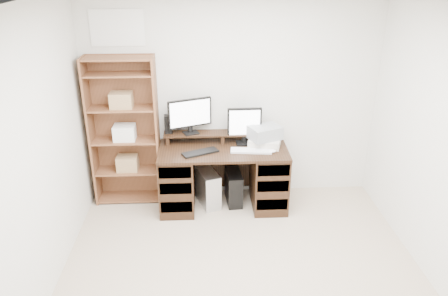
{
  "coord_description": "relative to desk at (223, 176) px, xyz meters",
  "views": [
    {
      "loc": [
        -0.35,
        -3.01,
        2.81
      ],
      "look_at": [
        -0.12,
        1.43,
        0.85
      ],
      "focal_mm": 35.0,
      "sensor_mm": 36.0,
      "label": 1
    }
  ],
  "objects": [
    {
      "name": "tower_black",
      "position": [
        0.13,
        0.05,
        -0.19
      ],
      "size": [
        0.2,
        0.42,
        0.4
      ],
      "rotation": [
        0.0,
        0.0,
        0.08
      ],
      "color": "black",
      "rests_on": "ground"
    },
    {
      "name": "basket",
      "position": [
        0.49,
        0.06,
        0.53
      ],
      "size": [
        0.43,
        0.38,
        0.15
      ],
      "primitive_type": "cube",
      "rotation": [
        0.0,
        0.0,
        0.41
      ],
      "color": "gray",
      "rests_on": "printer"
    },
    {
      "name": "mouse",
      "position": [
        0.55,
        -0.14,
        0.38
      ],
      "size": [
        0.1,
        0.07,
        0.04
      ],
      "primitive_type": "ellipsoid",
      "rotation": [
        0.0,
        0.0,
        0.14
      ],
      "color": "white",
      "rests_on": "desk"
    },
    {
      "name": "keyboard_white",
      "position": [
        0.32,
        -0.1,
        0.37
      ],
      "size": [
        0.48,
        0.19,
        0.02
      ],
      "primitive_type": "cube",
      "rotation": [
        0.0,
        0.0,
        -0.1
      ],
      "color": "silver",
      "rests_on": "desk"
    },
    {
      "name": "monitor_small",
      "position": [
        0.26,
        0.14,
        0.6
      ],
      "size": [
        0.4,
        0.15,
        0.44
      ],
      "rotation": [
        0.0,
        0.0,
        0.02
      ],
      "color": "black",
      "rests_on": "desk"
    },
    {
      "name": "bookshelf",
      "position": [
        -1.16,
        0.21,
        0.53
      ],
      "size": [
        0.8,
        0.3,
        1.8
      ],
      "color": "brown",
      "rests_on": "ground"
    },
    {
      "name": "room",
      "position": [
        0.12,
        -1.64,
        0.86
      ],
      "size": [
        3.54,
        4.04,
        2.54
      ],
      "color": "#BCA78D",
      "rests_on": "ground"
    },
    {
      "name": "monitor_wide",
      "position": [
        -0.38,
        0.21,
        0.72
      ],
      "size": [
        0.51,
        0.22,
        0.42
      ],
      "rotation": [
        0.0,
        0.0,
        0.37
      ],
      "color": "black",
      "rests_on": "riser_shelf"
    },
    {
      "name": "riser_shelf",
      "position": [
        0.0,
        0.21,
        0.45
      ],
      "size": [
        1.4,
        0.22,
        0.12
      ],
      "color": "black",
      "rests_on": "desk"
    },
    {
      "name": "printer",
      "position": [
        0.49,
        0.06,
        0.41
      ],
      "size": [
        0.42,
        0.36,
        0.09
      ],
      "primitive_type": "cube",
      "rotation": [
        0.0,
        0.0,
        -0.26
      ],
      "color": "beige",
      "rests_on": "desk"
    },
    {
      "name": "desk",
      "position": [
        0.0,
        0.0,
        0.0
      ],
      "size": [
        1.5,
        0.7,
        0.75
      ],
      "color": "black",
      "rests_on": "ground"
    },
    {
      "name": "speaker",
      "position": [
        -0.64,
        0.23,
        0.59
      ],
      "size": [
        0.1,
        0.1,
        0.22
      ],
      "primitive_type": "cube",
      "rotation": [
        0.0,
        0.0,
        0.12
      ],
      "color": "black",
      "rests_on": "riser_shelf"
    },
    {
      "name": "tower_silver",
      "position": [
        -0.19,
        0.03,
        -0.17
      ],
      "size": [
        0.32,
        0.47,
        0.44
      ],
      "primitive_type": "cube",
      "rotation": [
        0.0,
        0.0,
        0.33
      ],
      "color": "#B9BCC0",
      "rests_on": "ground"
    },
    {
      "name": "keyboard_black",
      "position": [
        -0.27,
        -0.12,
        0.37
      ],
      "size": [
        0.43,
        0.3,
        0.02
      ],
      "primitive_type": "cube",
      "rotation": [
        0.0,
        0.0,
        0.43
      ],
      "color": "black",
      "rests_on": "desk"
    }
  ]
}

